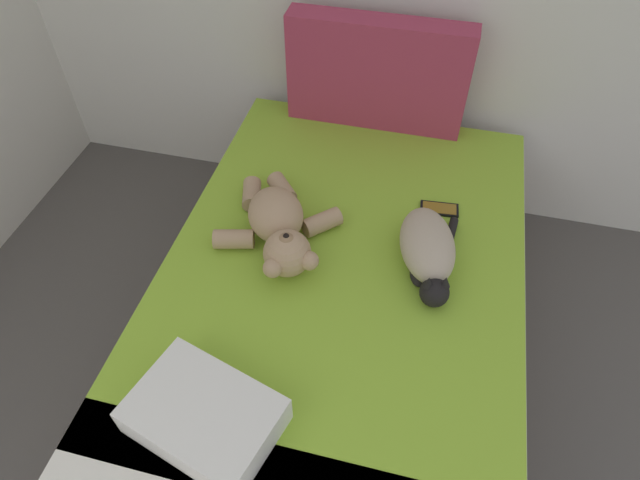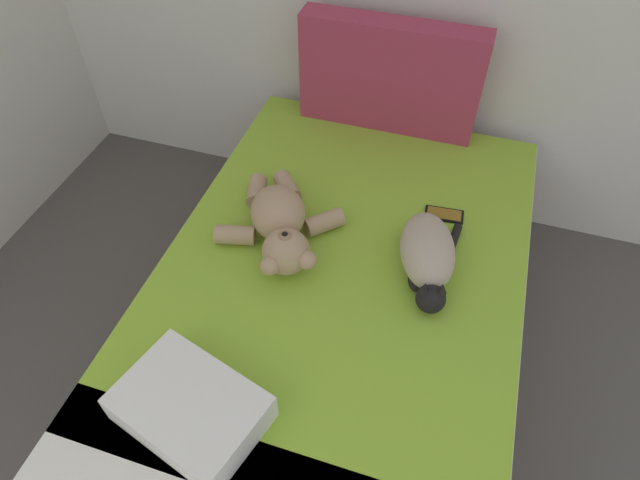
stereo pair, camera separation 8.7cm
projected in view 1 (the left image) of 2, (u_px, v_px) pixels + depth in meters
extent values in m
cube|color=brown|center=(340.00, 326.00, 2.23)|extent=(1.32, 1.96, 0.34)
cube|color=white|center=(341.00, 287.00, 2.03)|extent=(1.28, 1.91, 0.20)
cube|color=#8CB72D|center=(346.00, 257.00, 1.99)|extent=(1.27, 1.77, 0.02)
cube|color=#A5334C|center=(377.00, 74.00, 2.35)|extent=(0.78, 0.13, 0.49)
ellipsoid|color=tan|center=(427.00, 245.00, 1.92)|extent=(0.27, 0.38, 0.15)
sphere|color=black|center=(434.00, 292.00, 1.81)|extent=(0.10, 0.10, 0.10)
cone|color=black|center=(446.00, 282.00, 1.76)|extent=(0.04, 0.04, 0.04)
cone|color=black|center=(429.00, 282.00, 1.76)|extent=(0.04, 0.04, 0.04)
cylinder|color=black|center=(451.00, 234.00, 2.03)|extent=(0.05, 0.16, 0.03)
ellipsoid|color=black|center=(418.00, 275.00, 1.89)|extent=(0.08, 0.11, 0.04)
ellipsoid|color=tan|center=(276.00, 215.00, 2.00)|extent=(0.30, 0.31, 0.17)
sphere|color=tan|center=(287.00, 253.00, 1.88)|extent=(0.17, 0.17, 0.17)
sphere|color=#8E6B49|center=(287.00, 242.00, 1.83)|extent=(0.07, 0.07, 0.07)
sphere|color=black|center=(286.00, 236.00, 1.81)|extent=(0.02, 0.02, 0.02)
sphere|color=tan|center=(309.00, 261.00, 1.84)|extent=(0.07, 0.07, 0.07)
sphere|color=tan|center=(273.00, 268.00, 1.82)|extent=(0.07, 0.07, 0.07)
cylinder|color=tan|center=(322.00, 222.00, 2.04)|extent=(0.15, 0.15, 0.07)
cylinder|color=tan|center=(282.00, 189.00, 2.17)|extent=(0.14, 0.15, 0.07)
cylinder|color=tan|center=(234.00, 239.00, 1.99)|extent=(0.16, 0.10, 0.07)
cylinder|color=tan|center=(252.00, 194.00, 2.15)|extent=(0.11, 0.15, 0.07)
cube|color=black|center=(439.00, 209.00, 2.14)|extent=(0.15, 0.08, 0.01)
cube|color=olive|center=(440.00, 208.00, 2.13)|extent=(0.13, 0.07, 0.00)
cube|color=white|center=(205.00, 416.00, 1.51)|extent=(0.46, 0.38, 0.11)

